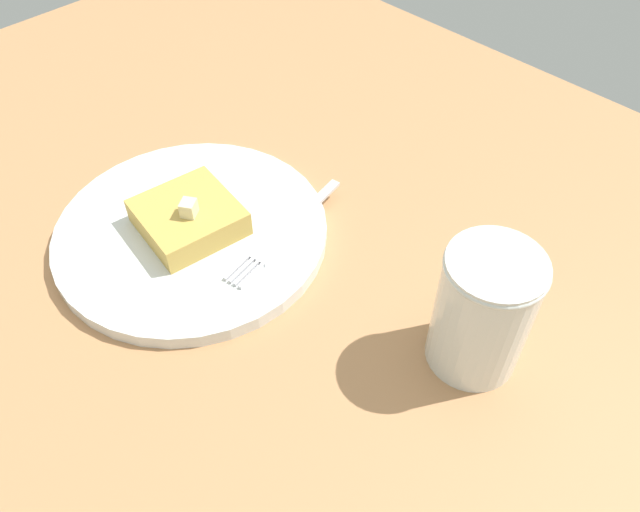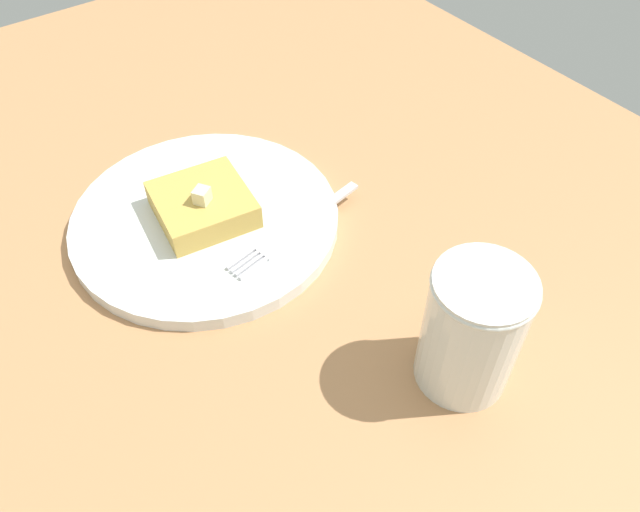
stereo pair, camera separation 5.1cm
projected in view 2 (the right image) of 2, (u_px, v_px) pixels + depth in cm
name	position (u px, v px, depth cm)	size (l,w,h in cm)	color
table_surface	(170.00, 290.00, 55.86)	(111.42, 111.42, 1.91)	#B57F51
plate	(206.00, 219.00, 59.55)	(25.37, 25.37, 1.38)	silver
toast_slice_center	(203.00, 205.00, 58.19)	(8.45, 8.41, 2.50)	gold
butter_pat_primary	(202.00, 196.00, 56.12)	(1.43, 1.28, 1.43)	beige
fork	(290.00, 232.00, 57.26)	(4.36, 15.99, 0.36)	silver
syrup_jar	(471.00, 334.00, 45.26)	(7.39, 7.39, 10.99)	#3C1A05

